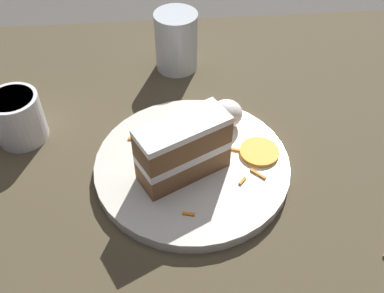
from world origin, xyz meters
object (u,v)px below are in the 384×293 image
at_px(plate, 192,166).
at_px(orange_garnish, 259,152).
at_px(coffee_mug, 17,116).
at_px(drinking_glass, 176,45).
at_px(cream_dollop, 226,114).
at_px(cake_slice, 183,149).

distance_m(plate, orange_garnish, 0.10).
bearing_deg(orange_garnish, coffee_mug, 166.65).
distance_m(drinking_glass, coffee_mug, 0.31).
bearing_deg(drinking_glass, cream_dollop, -70.94).
bearing_deg(plate, coffee_mug, 159.97).
bearing_deg(plate, cream_dollop, 52.14).
xyz_separation_m(plate, coffee_mug, (-0.26, 0.10, 0.03)).
xyz_separation_m(orange_garnish, drinking_glass, (-0.11, 0.26, 0.03)).
distance_m(orange_garnish, coffee_mug, 0.38).
relative_size(plate, cream_dollop, 5.56).
xyz_separation_m(cake_slice, orange_garnish, (0.12, 0.03, -0.04)).
distance_m(cake_slice, drinking_glass, 0.29).
relative_size(orange_garnish, drinking_glass, 0.54).
distance_m(plate, drinking_glass, 0.27).
xyz_separation_m(cake_slice, cream_dollop, (0.07, 0.10, -0.02)).
xyz_separation_m(cream_dollop, coffee_mug, (-0.32, 0.02, 0.00)).
bearing_deg(orange_garnish, plate, -174.81).
distance_m(cake_slice, coffee_mug, 0.28).
xyz_separation_m(orange_garnish, coffee_mug, (-0.37, 0.09, 0.02)).
relative_size(orange_garnish, coffee_mug, 0.75).
bearing_deg(drinking_glass, plate, -88.79).
bearing_deg(cake_slice, drinking_glass, -28.75).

